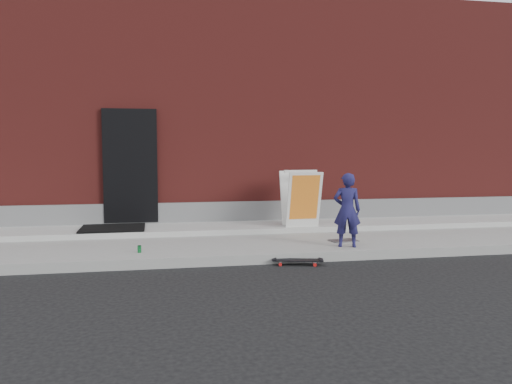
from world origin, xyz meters
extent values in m
plane|color=black|center=(0.00, 0.00, 0.00)|extent=(80.00, 80.00, 0.00)
cube|color=gray|center=(0.00, 1.50, 0.07)|extent=(20.00, 3.00, 0.15)
cube|color=#989893|center=(0.00, 2.40, 0.20)|extent=(20.00, 1.20, 0.10)
cube|color=maroon|center=(0.00, 7.00, 2.50)|extent=(20.00, 8.00, 5.00)
cube|color=slate|center=(0.00, 2.97, 0.45)|extent=(20.00, 0.10, 0.40)
cube|color=black|center=(-2.60, 2.96, 1.40)|extent=(1.05, 0.12, 2.25)
imported|color=#1D1A4A|center=(0.95, 0.37, 0.75)|extent=(0.50, 0.40, 1.20)
cylinder|color=red|center=(0.26, -0.10, 0.03)|extent=(0.06, 0.04, 0.05)
cylinder|color=red|center=(0.22, -0.26, 0.03)|extent=(0.06, 0.04, 0.05)
cylinder|color=red|center=(-0.23, 0.02, 0.03)|extent=(0.06, 0.04, 0.05)
cylinder|color=red|center=(-0.27, -0.14, 0.03)|extent=(0.06, 0.04, 0.05)
cube|color=silver|center=(0.24, -0.18, 0.06)|extent=(0.09, 0.17, 0.02)
cube|color=silver|center=(-0.25, -0.06, 0.06)|extent=(0.09, 0.17, 0.02)
cube|color=black|center=(-0.01, -0.12, 0.08)|extent=(0.76, 0.36, 0.02)
cube|color=silver|center=(0.63, 1.77, 0.78)|extent=(0.66, 0.31, 1.06)
cube|color=silver|center=(0.62, 2.24, 0.78)|extent=(0.66, 0.31, 1.06)
cube|color=yellow|center=(0.63, 1.74, 0.73)|extent=(0.55, 0.24, 0.84)
cube|color=silver|center=(0.63, 2.01, 1.31)|extent=(0.65, 0.07, 0.05)
cylinder|color=#187A36|center=(-2.34, 0.50, 0.20)|extent=(0.07, 0.07, 0.11)
cube|color=black|center=(-2.90, 2.31, 0.27)|extent=(1.18, 0.96, 0.03)
cube|color=#54555A|center=(1.08, 0.86, 0.16)|extent=(0.51, 0.37, 0.01)
camera|label=1|loc=(-1.95, -7.21, 1.71)|focal=35.00mm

